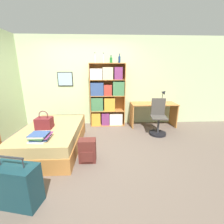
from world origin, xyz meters
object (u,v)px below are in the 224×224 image
bottle_brown (103,59)px  desk_lamp (164,94)px  bottle_clear (111,60)px  bottle_green (95,59)px  bookcase (106,97)px  book_stack_on_bed (40,136)px  backpack (87,151)px  desk (153,110)px  desk_chair (158,123)px  bed (53,137)px  suitcase (16,186)px  handbag (44,123)px  bottle_blue (119,60)px

bottle_brown → desk_lamp: bottle_brown is taller
bottle_clear → bottle_green: bearing=177.6°
bookcase → bottle_clear: bearing=-3.6°
book_stack_on_bed → backpack: bearing=5.3°
bookcase → desk: bearing=-5.2°
book_stack_on_bed → desk_chair: (2.50, 1.25, -0.23)m
bed → bottle_green: bottle_green is taller
bookcase → desk: size_ratio=1.39×
bottle_green → bottle_clear: size_ratio=1.36×
suitcase → book_stack_on_bed: bearing=91.1°
book_stack_on_bed → desk_chair: bearing=26.6°
bed → bottle_clear: size_ratio=8.89×
desk_chair → bottle_clear: bearing=148.5°
suitcase → bottle_brown: bottle_brown is taller
handbag → bottle_clear: size_ratio=1.80×
bottle_green → bottle_blue: (0.68, 0.03, -0.01)m
desk_chair → bookcase: bearing=150.9°
bottle_green → bottle_clear: bearing=-2.4°
bottle_brown → desk_chair: (1.42, -0.76, -1.63)m
bed → bottle_green: 2.36m
suitcase → backpack: suitcase is taller
desk_lamp → backpack: bearing=-138.6°
bed → desk: size_ratio=1.38×
suitcase → desk: size_ratio=0.51×
handbag → bottle_green: size_ratio=1.33×
backpack → bottle_blue: bearing=69.1°
bookcase → desk_lamp: 1.68m
desk_lamp → bed: bearing=-156.0°
bookcase → desk_chair: bearing=-29.1°
bottle_blue → handbag: bearing=-137.6°
book_stack_on_bed → desk: size_ratio=0.28×
bottle_blue → backpack: 2.71m
backpack → book_stack_on_bed: bearing=-174.7°
bed → desk_chair: (2.51, 0.64, 0.07)m
handbag → bottle_brown: bottle_brown is taller
handbag → desk_chair: 2.73m
book_stack_on_bed → bookcase: (1.15, 2.00, 0.33)m
desk_chair → handbag: bearing=-164.5°
bottle_blue → desk: 1.76m
bed → bottle_brown: (1.10, 1.40, 1.70)m
bottle_brown → bed: bearing=-128.2°
book_stack_on_bed → backpack: (0.78, 0.07, -0.33)m
bottle_green → desk_lamp: size_ratio=0.68×
handbag → suitcase: handbag is taller
book_stack_on_bed → bottle_green: bottle_green is taller
book_stack_on_bed → bottle_green: bearing=67.1°
bed → bottle_green: bearing=58.2°
suitcase → desk: bearing=46.8°
desk_chair → bottle_blue: bearing=141.0°
bottle_blue → bottle_green: bearing=-177.8°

